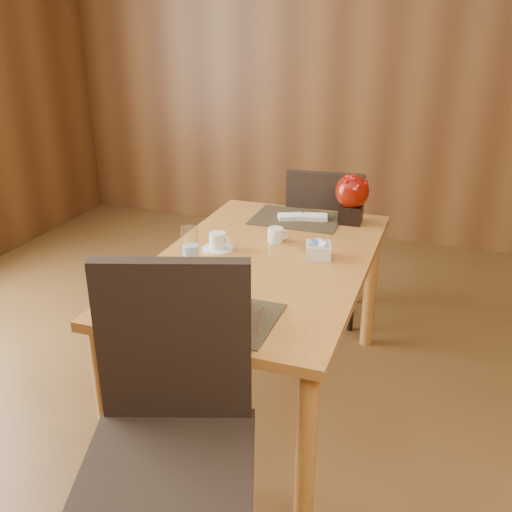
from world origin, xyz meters
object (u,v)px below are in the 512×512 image
(dining_table, at_px, (263,279))
(creamer_jug, at_px, (275,235))
(bread_plate, at_px, (127,295))
(berry_decor, at_px, (352,196))
(sugar_caddy, at_px, (318,251))
(water_glass, at_px, (190,247))
(soup_setting, at_px, (198,305))
(coffee_cup, at_px, (218,242))
(near_chair, at_px, (171,420))
(far_chair, at_px, (325,238))

(dining_table, height_order, creamer_jug, creamer_jug)
(dining_table, distance_m, bread_plate, 0.64)
(berry_decor, bearing_deg, sugar_caddy, -95.43)
(dining_table, distance_m, water_glass, 0.36)
(sugar_caddy, height_order, berry_decor, berry_decor)
(creamer_jug, xyz_separation_m, sugar_caddy, (0.24, -0.12, -0.00))
(soup_setting, bearing_deg, coffee_cup, 93.22)
(near_chair, bearing_deg, soup_setting, 81.76)
(dining_table, bearing_deg, near_chair, -88.18)
(near_chair, xyz_separation_m, far_chair, (0.05, 1.83, -0.07))
(coffee_cup, bearing_deg, dining_table, -7.56)
(coffee_cup, xyz_separation_m, berry_decor, (0.50, 0.56, 0.11))
(dining_table, bearing_deg, bread_plate, -125.95)
(soup_setting, height_order, near_chair, near_chair)
(soup_setting, relative_size, water_glass, 2.13)
(coffee_cup, xyz_separation_m, sugar_caddy, (0.45, 0.06, -0.00))
(soup_setting, height_order, coffee_cup, soup_setting)
(creamer_jug, relative_size, bread_plate, 0.61)
(water_glass, bearing_deg, coffee_cup, 79.88)
(water_glass, relative_size, far_chair, 0.18)
(berry_decor, height_order, bread_plate, berry_decor)
(soup_setting, relative_size, creamer_jug, 4.00)
(coffee_cup, xyz_separation_m, creamer_jug, (0.21, 0.18, -0.00))
(soup_setting, bearing_deg, near_chair, -93.57)
(coffee_cup, relative_size, sugar_caddy, 1.33)
(soup_setting, height_order, far_chair, far_chair)
(dining_table, xyz_separation_m, berry_decor, (0.27, 0.59, 0.24))
(far_chair, bearing_deg, water_glass, 66.16)
(water_glass, height_order, near_chair, near_chair)
(soup_setting, bearing_deg, bread_plate, 152.84)
(creamer_jug, bearing_deg, far_chair, 67.57)
(water_glass, xyz_separation_m, berry_decor, (0.53, 0.76, 0.06))
(creamer_jug, xyz_separation_m, berry_decor, (0.28, 0.38, 0.11))
(sugar_caddy, bearing_deg, bread_plate, -134.55)
(creamer_jug, bearing_deg, soup_setting, -105.96)
(berry_decor, bearing_deg, coffee_cup, -131.60)
(far_chair, bearing_deg, dining_table, 78.85)
(soup_setting, bearing_deg, sugar_caddy, 55.26)
(coffee_cup, xyz_separation_m, far_chair, (0.31, 0.85, -0.25))
(dining_table, distance_m, berry_decor, 0.69)
(dining_table, xyz_separation_m, far_chair, (0.08, 0.88, -0.12))
(dining_table, relative_size, berry_decor, 5.99)
(near_chair, bearing_deg, berry_decor, 62.42)
(bread_plate, bearing_deg, soup_setting, -13.21)
(bread_plate, bearing_deg, near_chair, -47.21)
(berry_decor, bearing_deg, soup_setting, -104.56)
(coffee_cup, height_order, far_chair, far_chair)
(coffee_cup, bearing_deg, creamer_jug, 40.73)
(bread_plate, bearing_deg, creamer_jug, 63.67)
(sugar_caddy, bearing_deg, soup_setting, -110.79)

